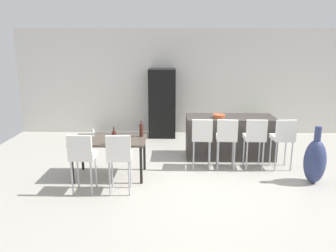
{
  "coord_description": "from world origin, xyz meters",
  "views": [
    {
      "loc": [
        -0.6,
        -6.31,
        2.47
      ],
      "look_at": [
        -0.72,
        0.27,
        0.85
      ],
      "focal_mm": 35.54,
      "sensor_mm": 36.0,
      "label": 1
    }
  ],
  "objects_px": {
    "bar_chair_right": "(255,136)",
    "floor_vase": "(315,161)",
    "bar_chair_middle": "(227,136)",
    "wine_bottle_near": "(114,138)",
    "wine_bottle_corner": "(141,130)",
    "wine_glass_left": "(93,130)",
    "dining_chair_near": "(82,154)",
    "bar_chair_far": "(283,136)",
    "kitchen_island": "(230,137)",
    "potted_plant": "(256,124)",
    "fruit_bowl": "(219,116)",
    "dining_chair_far": "(119,154)",
    "refrigerator": "(162,103)",
    "dining_table": "(109,143)",
    "bar_chair_left": "(202,136)"
  },
  "relations": [
    {
      "from": "dining_chair_near",
      "to": "wine_bottle_corner",
      "type": "height_order",
      "value": "dining_chair_near"
    },
    {
      "from": "bar_chair_far",
      "to": "dining_chair_near",
      "type": "bearing_deg",
      "value": -162.26
    },
    {
      "from": "wine_bottle_corner",
      "to": "wine_glass_left",
      "type": "bearing_deg",
      "value": 179.38
    },
    {
      "from": "bar_chair_middle",
      "to": "floor_vase",
      "type": "bearing_deg",
      "value": -23.96
    },
    {
      "from": "bar_chair_left",
      "to": "wine_bottle_corner",
      "type": "relative_size",
      "value": 3.43
    },
    {
      "from": "dining_table",
      "to": "floor_vase",
      "type": "height_order",
      "value": "floor_vase"
    },
    {
      "from": "bar_chair_far",
      "to": "bar_chair_middle",
      "type": "bearing_deg",
      "value": 180.0
    },
    {
      "from": "dining_chair_near",
      "to": "dining_table",
      "type": "bearing_deg",
      "value": 67.94
    },
    {
      "from": "dining_chair_near",
      "to": "wine_bottle_near",
      "type": "distance_m",
      "value": 0.66
    },
    {
      "from": "bar_chair_middle",
      "to": "wine_bottle_near",
      "type": "xyz_separation_m",
      "value": [
        -2.11,
        -0.75,
        0.17
      ]
    },
    {
      "from": "bar_chair_far",
      "to": "wine_bottle_near",
      "type": "relative_size",
      "value": 3.3
    },
    {
      "from": "potted_plant",
      "to": "bar_chair_far",
      "type": "bearing_deg",
      "value": -91.87
    },
    {
      "from": "refrigerator",
      "to": "floor_vase",
      "type": "distance_m",
      "value": 4.33
    },
    {
      "from": "bar_chair_far",
      "to": "floor_vase",
      "type": "xyz_separation_m",
      "value": [
        0.38,
        -0.67,
        -0.28
      ]
    },
    {
      "from": "dining_chair_far",
      "to": "potted_plant",
      "type": "height_order",
      "value": "dining_chair_far"
    },
    {
      "from": "wine_bottle_corner",
      "to": "wine_glass_left",
      "type": "distance_m",
      "value": 0.94
    },
    {
      "from": "bar_chair_far",
      "to": "dining_chair_far",
      "type": "xyz_separation_m",
      "value": [
        -3.08,
        -1.19,
        0.0
      ]
    },
    {
      "from": "refrigerator",
      "to": "potted_plant",
      "type": "bearing_deg",
      "value": -0.22
    },
    {
      "from": "floor_vase",
      "to": "dining_chair_near",
      "type": "bearing_deg",
      "value": -172.77
    },
    {
      "from": "kitchen_island",
      "to": "wine_bottle_near",
      "type": "height_order",
      "value": "wine_bottle_near"
    },
    {
      "from": "bar_chair_left",
      "to": "potted_plant",
      "type": "relative_size",
      "value": 1.8
    },
    {
      "from": "floor_vase",
      "to": "refrigerator",
      "type": "bearing_deg",
      "value": 131.95
    },
    {
      "from": "bar_chair_middle",
      "to": "potted_plant",
      "type": "height_order",
      "value": "bar_chair_middle"
    },
    {
      "from": "dining_chair_far",
      "to": "wine_bottle_near",
      "type": "relative_size",
      "value": 3.3
    },
    {
      "from": "bar_chair_left",
      "to": "bar_chair_far",
      "type": "xyz_separation_m",
      "value": [
        1.62,
        0.0,
        0.0
      ]
    },
    {
      "from": "kitchen_island",
      "to": "bar_chair_middle",
      "type": "distance_m",
      "value": 0.85
    },
    {
      "from": "bar_chair_middle",
      "to": "wine_bottle_near",
      "type": "bearing_deg",
      "value": -160.52
    },
    {
      "from": "dining_chair_near",
      "to": "potted_plant",
      "type": "distance_m",
      "value": 5.31
    },
    {
      "from": "floor_vase",
      "to": "dining_table",
      "type": "bearing_deg",
      "value": 176.26
    },
    {
      "from": "bar_chair_far",
      "to": "wine_glass_left",
      "type": "relative_size",
      "value": 6.03
    },
    {
      "from": "bar_chair_left",
      "to": "wine_bottle_corner",
      "type": "distance_m",
      "value": 1.22
    },
    {
      "from": "fruit_bowl",
      "to": "bar_chair_far",
      "type": "bearing_deg",
      "value": -29.92
    },
    {
      "from": "dining_chair_far",
      "to": "bar_chair_far",
      "type": "bearing_deg",
      "value": 21.03
    },
    {
      "from": "kitchen_island",
      "to": "potted_plant",
      "type": "xyz_separation_m",
      "value": [
        1.01,
        1.73,
        -0.12
      ]
    },
    {
      "from": "dining_table",
      "to": "bar_chair_middle",
      "type": "bearing_deg",
      "value": 10.51
    },
    {
      "from": "kitchen_island",
      "to": "fruit_bowl",
      "type": "bearing_deg",
      "value": -159.79
    },
    {
      "from": "kitchen_island",
      "to": "refrigerator",
      "type": "distance_m",
      "value": 2.39
    },
    {
      "from": "bar_chair_right",
      "to": "dining_chair_near",
      "type": "xyz_separation_m",
      "value": [
        -3.14,
        -1.19,
        0.0
      ]
    },
    {
      "from": "floor_vase",
      "to": "potted_plant",
      "type": "relative_size",
      "value": 1.82
    },
    {
      "from": "dining_table",
      "to": "wine_bottle_corner",
      "type": "relative_size",
      "value": 4.49
    },
    {
      "from": "dining_chair_far",
      "to": "wine_bottle_near",
      "type": "height_order",
      "value": "wine_bottle_near"
    },
    {
      "from": "bar_chair_left",
      "to": "bar_chair_right",
      "type": "relative_size",
      "value": 1.0
    },
    {
      "from": "wine_bottle_near",
      "to": "kitchen_island",
      "type": "bearing_deg",
      "value": 33.64
    },
    {
      "from": "bar_chair_right",
      "to": "floor_vase",
      "type": "distance_m",
      "value": 1.19
    },
    {
      "from": "wine_bottle_near",
      "to": "dining_table",
      "type": "bearing_deg",
      "value": 115.4
    },
    {
      "from": "kitchen_island",
      "to": "wine_bottle_near",
      "type": "bearing_deg",
      "value": -146.36
    },
    {
      "from": "refrigerator",
      "to": "potted_plant",
      "type": "xyz_separation_m",
      "value": [
        2.58,
        -0.01,
        -0.58
      ]
    },
    {
      "from": "wine_glass_left",
      "to": "potted_plant",
      "type": "height_order",
      "value": "wine_glass_left"
    },
    {
      "from": "dining_chair_near",
      "to": "potted_plant",
      "type": "xyz_separation_m",
      "value": [
        3.79,
        3.71,
        -0.36
      ]
    },
    {
      "from": "kitchen_island",
      "to": "bar_chair_middle",
      "type": "relative_size",
      "value": 1.84
    }
  ]
}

